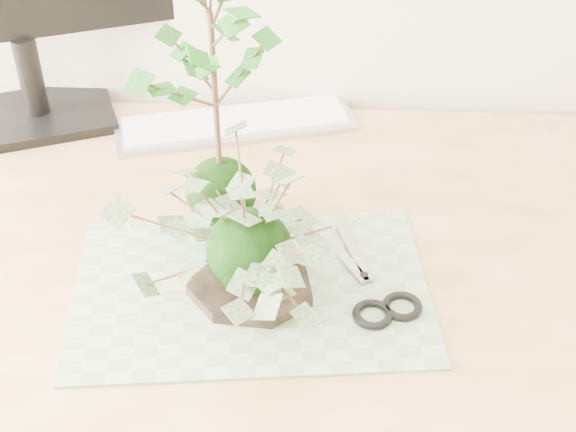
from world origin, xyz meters
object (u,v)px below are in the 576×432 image
object	(u,v)px
ivy_kokedama	(248,218)
keyboard	(235,123)
desk	(248,280)
maple_kokedama	(211,31)

from	to	relation	value
ivy_kokedama	keyboard	world-z (taller)	ivy_kokedama
desk	ivy_kokedama	world-z (taller)	ivy_kokedama
maple_kokedama	keyboard	size ratio (longest dim) A/B	0.99
ivy_kokedama	keyboard	bearing A→B (deg)	98.89
keyboard	desk	bearing A→B (deg)	-96.45
desk	ivy_kokedama	xyz separation A→B (m)	(0.02, -0.12, 0.21)
desk	maple_kokedama	bearing A→B (deg)	143.32
maple_kokedama	desk	bearing A→B (deg)	-36.68
maple_kokedama	ivy_kokedama	bearing A→B (deg)	-70.42
maple_kokedama	keyboard	xyz separation A→B (m)	(-0.01, 0.25, -0.28)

